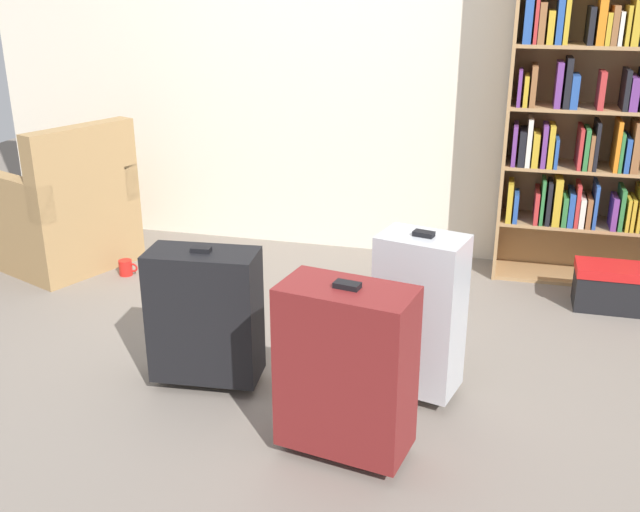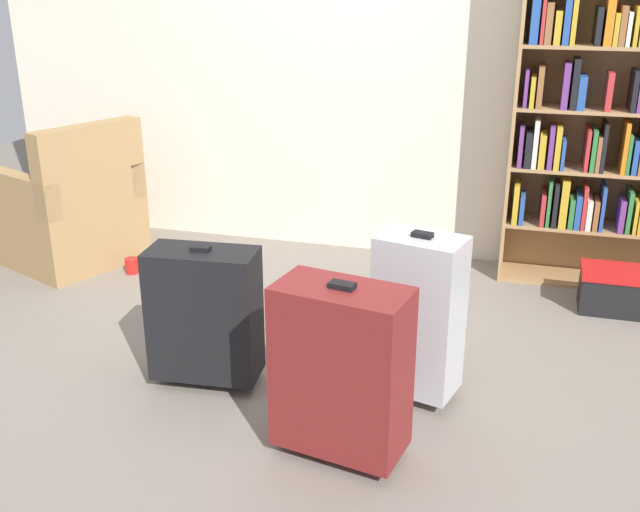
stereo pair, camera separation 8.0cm
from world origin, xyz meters
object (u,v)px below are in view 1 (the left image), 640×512
(armchair, at_px, (64,215))
(suitcase_silver, at_px, (420,313))
(bookshelf, at_px, (613,92))
(mug, at_px, (126,268))
(suitcase_dark_red, at_px, (346,368))
(suitcase_black, at_px, (205,315))
(storage_box, at_px, (614,286))

(armchair, bearing_deg, suitcase_silver, -23.78)
(armchair, xyz_separation_m, suitcase_silver, (2.33, -1.02, 0.07))
(bookshelf, relative_size, mug, 16.76)
(suitcase_dark_red, bearing_deg, bookshelf, 63.21)
(bookshelf, xyz_separation_m, suitcase_silver, (-0.83, -1.57, -0.72))
(bookshelf, xyz_separation_m, suitcase_dark_red, (-1.04, -2.05, -0.74))
(suitcase_silver, bearing_deg, suitcase_black, -171.37)
(suitcase_silver, xyz_separation_m, suitcase_black, (-0.90, -0.14, -0.05))
(bookshelf, xyz_separation_m, mug, (-2.71, -0.64, -1.06))
(mug, xyz_separation_m, suitcase_black, (0.98, -1.07, 0.29))
(bookshelf, distance_m, suitcase_black, 2.55)
(bookshelf, relative_size, suitcase_silver, 2.69)
(bookshelf, distance_m, armchair, 3.30)
(suitcase_silver, xyz_separation_m, suitcase_dark_red, (-0.21, -0.49, -0.02))
(mug, relative_size, suitcase_dark_red, 0.17)
(armchair, xyz_separation_m, mug, (0.45, -0.09, -0.27))
(mug, bearing_deg, bookshelf, 13.21)
(suitcase_silver, relative_size, suitcase_dark_red, 1.06)
(armchair, relative_size, storage_box, 2.18)
(suitcase_dark_red, bearing_deg, mug, 139.74)
(bookshelf, height_order, storage_box, bookshelf)
(armchair, bearing_deg, storage_box, 2.27)
(storage_box, bearing_deg, mug, -175.45)
(mug, relative_size, suitcase_black, 0.19)
(suitcase_black, bearing_deg, mug, 132.46)
(bookshelf, bearing_deg, armchair, -170.26)
(bookshelf, height_order, mug, bookshelf)
(storage_box, bearing_deg, bookshelf, 102.84)
(bookshelf, relative_size, suitcase_black, 3.10)
(mug, height_order, suitcase_silver, suitcase_silver)
(storage_box, xyz_separation_m, suitcase_silver, (-0.93, -1.15, 0.26))
(armchair, xyz_separation_m, suitcase_dark_red, (2.12, -1.51, 0.05))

